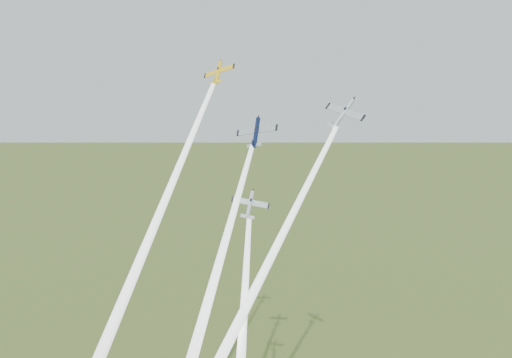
# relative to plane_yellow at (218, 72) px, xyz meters

# --- Properties ---
(plane_yellow) EXTENTS (8.77, 6.43, 8.37)m
(plane_yellow) POSITION_rel_plane_yellow_xyz_m (0.00, 0.00, 0.00)
(plane_yellow) COLOR yellow
(smoke_trail_yellow) EXTENTS (5.83, 44.85, 52.56)m
(smoke_trail_yellow) POSITION_rel_plane_yellow_xyz_m (-1.84, -23.50, -27.97)
(smoke_trail_yellow) COLOR white
(plane_navy) EXTENTS (9.95, 6.85, 8.80)m
(plane_navy) POSITION_rel_plane_yellow_xyz_m (10.95, -5.57, -11.58)
(plane_navy) COLOR black
(smoke_trail_navy) EXTENTS (3.64, 38.97, 45.56)m
(smoke_trail_navy) POSITION_rel_plane_yellow_xyz_m (11.63, -26.18, -36.05)
(smoke_trail_navy) COLOR white
(plane_silver_right) EXTENTS (11.53, 8.75, 9.31)m
(plane_silver_right) POSITION_rel_plane_yellow_xyz_m (27.89, -3.68, -7.61)
(plane_silver_right) COLOR #B2B9C1
(smoke_trail_silver_right) EXTENTS (19.28, 46.36, 57.11)m
(smoke_trail_silver_right) POSITION_rel_plane_yellow_xyz_m (18.94, -27.54, -37.86)
(smoke_trail_silver_right) COLOR white
(plane_silver_low) EXTENTS (7.71, 7.74, 7.34)m
(plane_silver_low) POSITION_rel_plane_yellow_xyz_m (13.33, -14.09, -24.22)
(plane_silver_low) COLOR #B7BFC6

